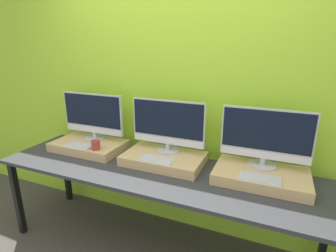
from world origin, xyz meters
name	(u,v)px	position (x,y,z in m)	size (l,w,h in m)	color
wall_back	(177,97)	(0.00, 0.82, 1.30)	(8.00, 0.04, 2.60)	#9ED12D
workbench	(157,176)	(0.00, 0.37, 0.72)	(2.73, 0.75, 0.78)	#2D2D33
wooden_riser_left	(89,145)	(-0.79, 0.52, 0.82)	(0.68, 0.42, 0.08)	tan
monitor_left	(93,115)	(-0.79, 0.61, 1.10)	(0.66, 0.21, 0.45)	#B2B2B7
keyboard_left	(79,146)	(-0.79, 0.38, 0.87)	(0.27, 0.13, 0.01)	silver
mug	(96,145)	(-0.60, 0.38, 0.90)	(0.08, 0.08, 0.08)	#9E332D
wooden_riser_center	(164,159)	(0.00, 0.52, 0.82)	(0.68, 0.42, 0.08)	tan
monitor_center	(168,125)	(0.00, 0.61, 1.10)	(0.66, 0.21, 0.45)	#B2B2B7
keyboard_center	(157,160)	(0.00, 0.38, 0.87)	(0.27, 0.13, 0.01)	silver
wooden_riser_right	(261,176)	(0.79, 0.52, 0.82)	(0.68, 0.42, 0.08)	tan
monitor_right	(266,137)	(0.79, 0.61, 1.10)	(0.66, 0.21, 0.45)	#B2B2B7
keyboard_right	(260,178)	(0.79, 0.38, 0.87)	(0.27, 0.13, 0.01)	silver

